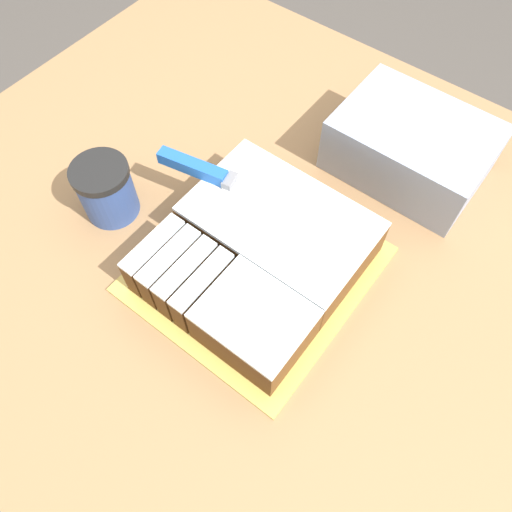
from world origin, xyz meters
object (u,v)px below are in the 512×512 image
knife (219,178)px  coffee_cup (106,190)px  storage_box (411,147)px  cake_board (256,269)px  cake (259,255)px

knife → coffee_cup: bearing=-155.4°
coffee_cup → storage_box: size_ratio=0.40×
cake_board → cake: 0.04m
knife → storage_box: 0.36m
cake_board → knife: knife is taller
cake_board → coffee_cup: 0.29m
cake_board → cake: (0.00, 0.00, 0.04)m
cake_board → knife: bearing=154.5°
knife → coffee_cup: (-0.16, -0.11, -0.04)m
coffee_cup → knife: bearing=35.9°
cake → coffee_cup: coffee_cup is taller
storage_box → cake_board: bearing=-104.1°
cake_board → storage_box: (0.09, 0.34, 0.05)m
knife → coffee_cup: 0.20m
cake_board → coffee_cup: coffee_cup is taller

